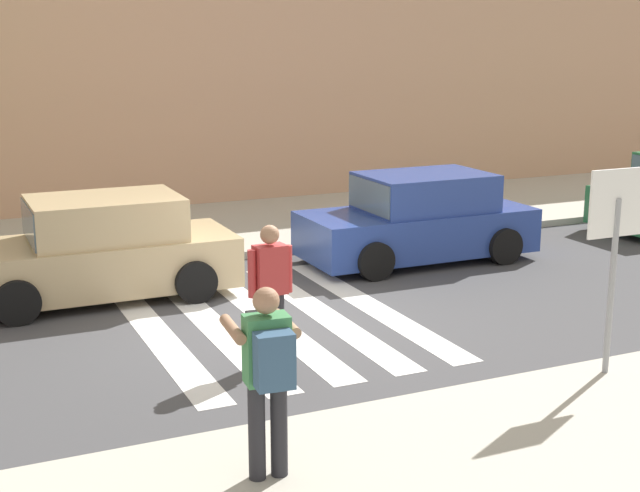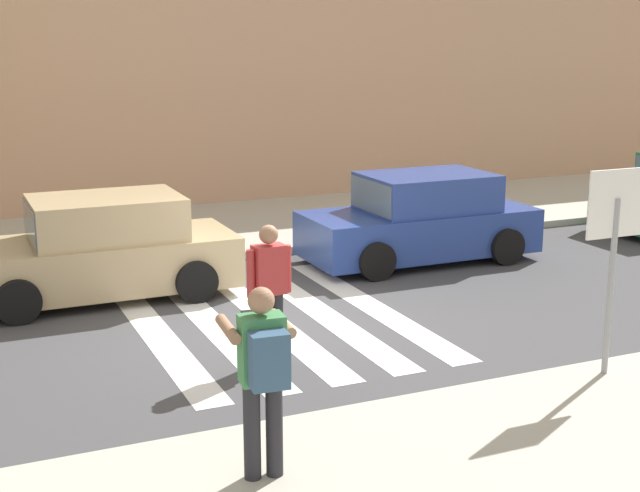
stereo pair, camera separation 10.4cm
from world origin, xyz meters
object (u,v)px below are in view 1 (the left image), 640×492
stop_sign (615,226)px  parked_car_tan (100,251)px  photographer_with_backpack (268,367)px  pedestrian_crossing (270,286)px  parked_car_blue (419,220)px

stop_sign → parked_car_tan: stop_sign is taller
photographer_with_backpack → pedestrian_crossing: bearing=68.4°
parked_car_tan → stop_sign: bearing=-51.8°
parked_car_blue → parked_car_tan: bearing=180.0°
photographer_with_backpack → parked_car_tan: (-0.18, 6.61, -0.44)m
parked_car_tan → parked_car_blue: 5.57m
stop_sign → photographer_with_backpack: bearing=-170.2°
pedestrian_crossing → parked_car_blue: 5.60m
photographer_with_backpack → pedestrian_crossing: (1.16, 2.95, -0.19)m
parked_car_tan → parked_car_blue: bearing=-0.0°
photographer_with_backpack → pedestrian_crossing: photographer_with_backpack is taller
pedestrian_crossing → stop_sign: bearing=-33.8°
stop_sign → pedestrian_crossing: 4.01m
stop_sign → parked_car_blue: size_ratio=0.57×
pedestrian_crossing → parked_car_tan: (-1.34, 3.67, -0.25)m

